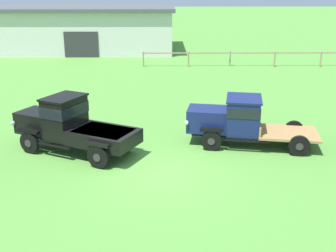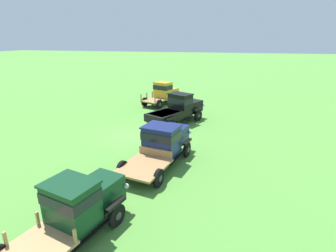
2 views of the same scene
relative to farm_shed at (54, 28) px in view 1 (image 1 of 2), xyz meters
The scene contains 5 objects.
ground_plane 32.93m from the farm_shed, 69.95° to the right, with size 240.00×240.00×0.00m, color #518E38.
farm_shed is the anchor object (origin of this frame).
paddock_fence 21.41m from the farm_shed, 27.07° to the right, with size 18.90×0.67×1.26m.
vintage_truck_second_in_line 29.58m from the farm_shed, 75.16° to the right, with size 5.64×3.96×2.32m.
vintage_truck_midrow_center 31.40m from the farm_shed, 62.42° to the right, with size 5.83×2.93×2.09m.
Camera 1 is at (0.09, -14.11, 6.63)m, focal length 45.00 mm.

